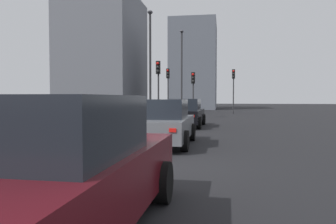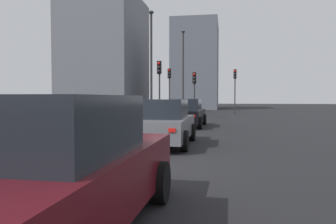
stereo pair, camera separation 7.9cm
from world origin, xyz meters
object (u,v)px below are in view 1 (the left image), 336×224
Objects in this scene: car_grey_second at (162,123)px; traffic_light_near_left at (233,82)px; car_black_lead at (185,113)px; traffic_light_near_right at (193,85)px; traffic_light_far_right at (168,82)px; car_maroon_third at (61,170)px; traffic_light_far_left at (158,78)px; street_lamp_far at (182,65)px; street_lamp_kerbside at (150,56)px.

traffic_light_near_left reaches higher than car_grey_second.
traffic_light_near_right is at bearing 3.39° from car_black_lead.
car_black_lead is 7.29m from car_grey_second.
car_maroon_third is at bearing 10.64° from traffic_light_far_right.
car_black_lead is 5.52m from traffic_light_far_left.
car_black_lead is 0.55× the size of street_lamp_far.
street_lamp_far is (-0.95, 4.98, 1.60)m from traffic_light_near_left.
traffic_light_near_left reaches higher than car_maroon_third.
street_lamp_far is at bearing -7.08° from street_lamp_kerbside.
street_lamp_kerbside is (-3.61, 2.73, 1.88)m from traffic_light_near_right.
car_black_lead is 1.02× the size of traffic_light_near_left.
traffic_light_far_right is at bearing -141.69° from traffic_light_near_right.
traffic_light_near_right is (23.18, 0.40, 1.84)m from car_maroon_third.
traffic_light_near_left is 1.05× the size of traffic_light_far_left.
traffic_light_far_left is (4.45, 2.38, 2.24)m from car_black_lead.
traffic_light_far_left reaches higher than car_grey_second.
car_grey_second is (-7.29, 0.02, 0.00)m from car_black_lead.
street_lamp_far is at bearing -73.31° from traffic_light_near_left.
car_black_lead is 12.74m from traffic_light_far_right.
street_lamp_far is (5.64, 1.58, 2.10)m from traffic_light_near_right.
car_grey_second is 0.52× the size of street_lamp_far.
traffic_light_near_left is at bearing -31.00° from street_lamp_kerbside.
traffic_light_near_right is (-6.60, 3.40, -0.50)m from traffic_light_near_left.
car_grey_second is at bearing -178.55° from car_black_lead.
traffic_light_far_left is at bearing 8.47° from car_maroon_third.
car_maroon_third is at bearing -177.90° from car_black_lead.
traffic_light_near_right is at bearing -164.35° from street_lamp_far.
traffic_light_far_right is (19.48, 2.90, 2.33)m from car_grey_second.
traffic_light_near_right is 4.41m from traffic_light_far_left.
traffic_light_near_right reaches higher than car_black_lead.
car_black_lead is 15.42m from traffic_light_near_left.
car_maroon_third is 0.56× the size of street_lamp_far.
traffic_light_far_left is (11.75, 2.36, 2.23)m from car_grey_second.
traffic_light_near_right is 4.90m from street_lamp_kerbside.
traffic_light_far_left is at bearing -111.85° from street_lamp_kerbside.
traffic_light_near_right is at bearing 2.04° from car_maroon_third.
street_lamp_far reaches higher than car_black_lead.
street_lamp_far is (9.25, -1.15, 0.22)m from street_lamp_kerbside.
traffic_light_far_left is at bearing 8.20° from traffic_light_far_right.
street_lamp_kerbside is (19.58, 3.13, 3.72)m from car_maroon_third.
traffic_light_near_right is 4.72m from traffic_light_far_right.
car_maroon_third is at bearing 0.10° from traffic_light_near_left.
traffic_light_near_left is 0.57× the size of street_lamp_kerbside.
car_maroon_third is 1.07× the size of traffic_light_far_right.
car_maroon_third is 23.26m from traffic_light_near_right.
car_maroon_third is at bearing 13.03° from traffic_light_far_left.
traffic_light_far_left is at bearing 176.78° from street_lamp_far.
car_grey_second is 15.71m from traffic_light_near_right.
traffic_light_far_right is (12.18, 2.92, 2.33)m from car_black_lead.
car_maroon_third is at bearing -170.92° from street_lamp_kerbside.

